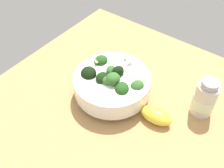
# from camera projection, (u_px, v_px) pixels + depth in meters

# --- Properties ---
(ground_plane) EXTENTS (0.71, 0.71, 0.04)m
(ground_plane) POSITION_uv_depth(u_px,v_px,m) (121.00, 111.00, 0.70)
(ground_plane) COLOR tan
(bowl_of_broccoli) EXTENTS (0.20, 0.20, 0.10)m
(bowl_of_broccoli) POSITION_uv_depth(u_px,v_px,m) (112.00, 83.00, 0.69)
(bowl_of_broccoli) COLOR white
(bowl_of_broccoli) RESTS_ON ground_plane
(lemon_wedge) EXTENTS (0.05, 0.08, 0.04)m
(lemon_wedge) POSITION_uv_depth(u_px,v_px,m) (156.00, 116.00, 0.65)
(lemon_wedge) COLOR yellow
(lemon_wedge) RESTS_ON ground_plane
(bottle_short) EXTENTS (0.06, 0.06, 0.11)m
(bottle_short) POSITION_uv_depth(u_px,v_px,m) (205.00, 99.00, 0.64)
(bottle_short) COLOR beige
(bottle_short) RESTS_ON ground_plane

